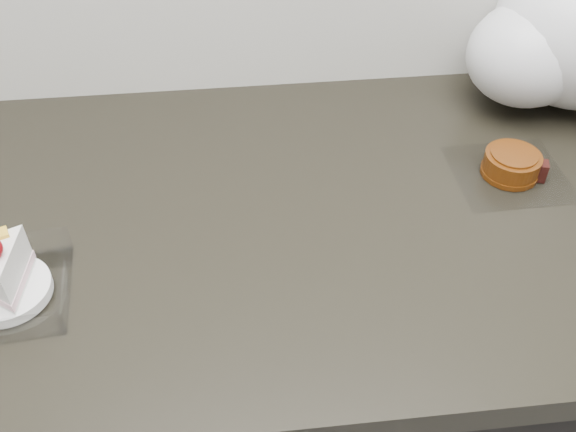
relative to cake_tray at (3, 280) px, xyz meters
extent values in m
cube|color=black|center=(0.37, 0.12, -0.50)|extent=(2.00, 0.60, 0.86)
cube|color=black|center=(0.37, 0.12, -0.05)|extent=(2.04, 0.64, 0.04)
cube|color=white|center=(0.00, 0.00, -0.03)|extent=(0.15, 0.15, 0.00)
cylinder|color=white|center=(0.00, 0.00, -0.02)|extent=(0.10, 0.10, 0.01)
cube|color=white|center=(0.66, 0.15, -0.03)|extent=(0.16, 0.15, 0.00)
cylinder|color=#5F340B|center=(0.66, 0.15, -0.01)|extent=(0.09, 0.09, 0.03)
cylinder|color=#5F340B|center=(0.66, 0.15, -0.02)|extent=(0.10, 0.10, 0.01)
cylinder|color=#5F340B|center=(0.66, 0.15, 0.01)|extent=(0.07, 0.07, 0.00)
cube|color=black|center=(0.69, 0.14, -0.01)|extent=(0.03, 0.03, 0.03)
ellipsoid|color=silver|center=(0.73, 0.32, 0.07)|extent=(0.24, 0.23, 0.16)
camera|label=1|loc=(0.27, -0.51, 0.55)|focal=40.00mm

